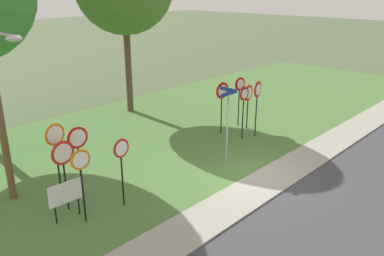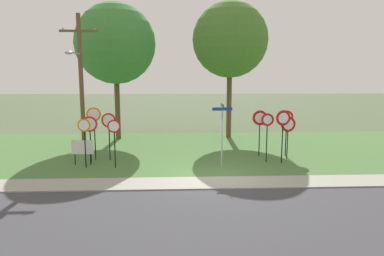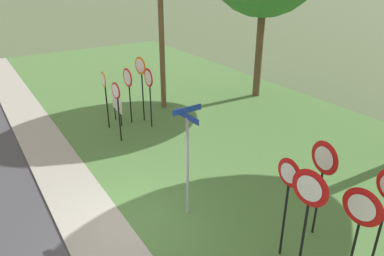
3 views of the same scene
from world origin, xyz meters
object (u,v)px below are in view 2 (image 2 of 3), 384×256
stop_sign_far_right (84,133)px  yield_sign_near_right (283,123)px  yield_sign_center (260,122)px  oak_tree_left (115,44)px  stop_sign_near_left (114,134)px  yield_sign_near_left (267,126)px  notice_board (82,149)px  yield_sign_far_right (288,128)px  stop_sign_near_right (90,129)px  stop_sign_far_left (94,122)px  yield_sign_far_left (287,122)px  stop_sign_far_center (109,126)px  utility_pole (80,79)px  street_name_post (222,130)px  oak_tree_right (230,40)px

stop_sign_far_right → yield_sign_near_right: bearing=7.5°
yield_sign_center → oak_tree_left: bearing=152.3°
stop_sign_near_left → yield_sign_near_left: 7.64m
notice_board → yield_sign_far_right: bearing=7.7°
stop_sign_near_right → yield_sign_near_left: yield_sign_near_left is taller
yield_sign_center → notice_board: yield_sign_center is taller
notice_board → yield_sign_center: bearing=11.8°
stop_sign_far_left → yield_sign_near_left: (8.93, -0.84, -0.17)m
stop_sign_near_right → yield_sign_center: size_ratio=0.93×
yield_sign_far_left → notice_board: yield_sign_far_left is taller
stop_sign_near_left → yield_sign_far_right: bearing=4.7°
yield_sign_center → notice_board: 9.40m
stop_sign_near_left → stop_sign_far_left: stop_sign_far_left is taller
stop_sign_far_right → yield_sign_far_right: (10.33, 1.40, -0.02)m
stop_sign_far_center → yield_sign_center: yield_sign_center is taller
notice_board → oak_tree_left: bearing=89.3°
yield_sign_near_right → yield_sign_far_right: (0.58, 0.91, -0.34)m
yield_sign_far_right → utility_pole: utility_pole is taller
yield_sign_near_left → stop_sign_near_right: bearing=178.7°
yield_sign_far_right → street_name_post: (-3.77, -1.65, 0.14)m
yield_sign_near_left → oak_tree_right: bearing=96.8°
yield_sign_near_left → yield_sign_center: (-0.08, 1.23, 0.05)m
stop_sign_near_right → yield_sign_far_left: 10.50m
yield_sign_center → street_name_post: street_name_post is taller
stop_sign_near_right → stop_sign_far_right: bearing=-92.2°
stop_sign_far_right → yield_sign_far_left: (10.45, 2.04, 0.18)m
stop_sign_near_left → stop_sign_near_right: bearing=138.4°
notice_board → oak_tree_right: oak_tree_right is taller
yield_sign_far_left → yield_sign_center: bearing=-167.0°
stop_sign_far_right → stop_sign_near_left: bearing=2.2°
yield_sign_near_right → yield_sign_far_right: yield_sign_near_right is taller
stop_sign_near_right → yield_sign_near_right: size_ratio=0.88×
stop_sign_far_left → stop_sign_far_right: bearing=-102.3°
stop_sign_far_right → utility_pole: (-0.90, 2.94, 2.52)m
stop_sign_far_right → notice_board: (-0.29, 0.56, -0.88)m
oak_tree_left → stop_sign_near_left: bearing=-81.4°
yield_sign_center → stop_sign_far_right: bearing=-160.9°
street_name_post → yield_sign_far_right: bearing=21.9°
yield_sign_near_left → street_name_post: street_name_post is taller
yield_sign_far_right → street_name_post: bearing=-162.9°
stop_sign_near_left → oak_tree_right: bearing=45.9°
stop_sign_far_right → yield_sign_center: size_ratio=0.94×
yield_sign_near_right → oak_tree_right: 9.25m
yield_sign_center → street_name_post: bearing=-130.4°
yield_sign_center → yield_sign_far_left: bearing=10.2°
stop_sign_far_left → yield_sign_far_right: 10.24m
stop_sign_near_left → stop_sign_far_left: (-1.33, 1.63, 0.37)m
stop_sign_far_right → yield_sign_far_left: bearing=15.7°
yield_sign_near_right → oak_tree_left: oak_tree_left is taller
stop_sign_far_right → oak_tree_right: oak_tree_right is taller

